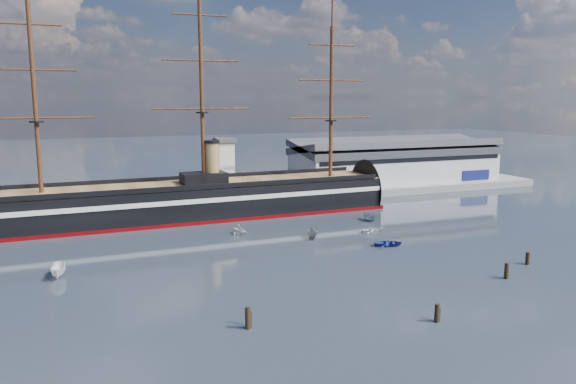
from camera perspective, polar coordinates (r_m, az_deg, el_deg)
name	(u,v)px	position (r m, az deg, el deg)	size (l,w,h in m)	color
ground	(256,234)	(113.34, -3.29, -4.26)	(600.00, 600.00, 0.00)	#232C39
quay	(248,200)	(149.86, -4.06, -0.86)	(180.00, 18.00, 2.00)	slate
warehouse	(395,162)	(172.74, 10.84, 3.06)	(63.00, 21.00, 11.60)	#B7BABC
quay_tower	(225,167)	(143.57, -6.40, 2.59)	(5.00, 5.00, 15.00)	silver
warship	(188,200)	(129.05, -10.10, -0.86)	(113.05, 18.20, 53.94)	black
motorboat_a	(59,277)	(93.25, -22.25, -8.03)	(6.34, 2.33, 2.54)	white
motorboat_b	(388,246)	(105.62, 10.16, -5.43)	(3.29, 1.32, 1.54)	navy
motorboat_c	(312,238)	(109.76, 2.49, -4.71)	(5.52, 2.02, 2.21)	gray
motorboat_d	(239,234)	(113.09, -4.96, -4.31)	(6.14, 2.66, 2.25)	silver
motorboat_e	(373,233)	(115.27, 8.63, -4.12)	(2.98, 1.19, 1.39)	silver
motorboat_f	(370,221)	(125.95, 8.28, -2.94)	(5.47, 2.01, 2.19)	gray
piling_near_left	(248,329)	(68.57, -4.10, -13.69)	(0.64, 0.64, 3.43)	black
piling_near_mid	(437,322)	(72.58, 14.86, -12.65)	(0.64, 0.64, 3.00)	black
piling_near_right	(506,279)	(91.96, 21.26, -8.21)	(0.64, 0.64, 3.18)	black
piling_far_right	(527,264)	(100.81, 23.12, -6.79)	(0.64, 0.64, 2.79)	black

